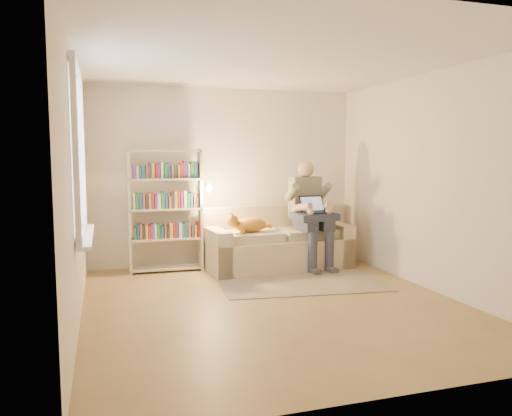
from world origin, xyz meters
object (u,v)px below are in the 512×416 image
object	(u,v)px
laptop	(316,208)
sofa	(276,245)
bookshelf	(166,204)
person	(309,208)
cat	(247,224)

from	to	relation	value
laptop	sofa	bearing A→B (deg)	148.17
sofa	laptop	xyz separation A→B (m)	(0.51, -0.27, 0.55)
laptop	bookshelf	xyz separation A→B (m)	(-2.06, 0.47, 0.07)
person	bookshelf	xyz separation A→B (m)	(-2.01, 0.33, 0.08)
person	bookshelf	distance (m)	2.04
cat	sofa	bearing A→B (deg)	14.76
person	cat	size ratio (longest dim) A/B	2.18
cat	laptop	world-z (taller)	laptop
sofa	cat	xyz separation A→B (m)	(-0.49, -0.16, 0.35)
sofa	laptop	bearing A→B (deg)	-31.83
person	cat	bearing A→B (deg)	178.51
cat	bookshelf	size ratio (longest dim) A/B	0.41
person	bookshelf	size ratio (longest dim) A/B	0.90
bookshelf	cat	bearing A→B (deg)	-17.29
cat	person	bearing A→B (deg)	-1.49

